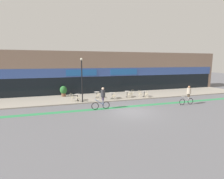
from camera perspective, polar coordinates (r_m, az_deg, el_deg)
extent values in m
plane|color=#5B5B60|center=(16.44, 6.48, -7.25)|extent=(120.00, 120.00, 0.00)
cube|color=gray|center=(23.03, -0.94, -2.34)|extent=(40.00, 5.50, 0.12)
cube|color=#7F6656|center=(27.21, -3.88, 5.68)|extent=(40.00, 4.00, 6.05)
cube|color=black|center=(25.47, -2.77, 1.61)|extent=(38.80, 0.10, 2.40)
cube|color=#334C93|center=(25.32, -2.81, 5.66)|extent=(39.20, 0.14, 1.20)
cube|color=#1E56A3|center=(24.63, -9.88, 5.45)|extent=(4.24, 0.08, 0.84)
cube|color=#1E56A3|center=(26.25, 3.91, 5.77)|extent=(4.24, 0.08, 0.84)
cube|color=#2D844C|center=(18.09, 4.05, -5.69)|extent=(36.00, 0.70, 0.01)
cylinder|color=black|center=(20.75, -11.15, -3.57)|extent=(0.38, 0.38, 0.02)
cylinder|color=black|center=(20.68, -11.18, -2.60)|extent=(0.07, 0.07, 0.74)
cylinder|color=#ADA8A3|center=(20.61, -11.21, -1.57)|extent=(0.68, 0.68, 0.02)
cylinder|color=black|center=(22.02, -4.95, -2.71)|extent=(0.39, 0.39, 0.02)
cylinder|color=black|center=(21.95, -4.96, -1.78)|extent=(0.07, 0.07, 0.75)
cylinder|color=#ADA8A3|center=(21.88, -4.97, -0.79)|extent=(0.70, 0.70, 0.02)
cylinder|color=black|center=(21.58, 0.04, -2.91)|extent=(0.40, 0.40, 0.02)
cylinder|color=black|center=(21.51, 0.04, -2.03)|extent=(0.07, 0.07, 0.70)
cylinder|color=#ADA8A3|center=(21.45, 0.04, -1.08)|extent=(0.73, 0.73, 0.02)
cylinder|color=black|center=(22.53, 4.96, -2.44)|extent=(0.35, 0.35, 0.02)
cylinder|color=black|center=(22.46, 4.97, -1.53)|extent=(0.07, 0.07, 0.75)
cylinder|color=#ADA8A3|center=(22.40, 4.98, -0.56)|extent=(0.63, 0.63, 0.02)
cylinder|color=black|center=(23.02, 10.46, -2.31)|extent=(0.34, 0.34, 0.02)
cylinder|color=black|center=(22.96, 10.48, -1.43)|extent=(0.07, 0.07, 0.75)
cylinder|color=#ADA8A3|center=(22.89, 10.51, -0.48)|extent=(0.61, 0.61, 0.02)
cylinder|color=beige|center=(20.13, -11.00, -2.72)|extent=(0.43, 0.43, 0.03)
cylinder|color=beige|center=(20.31, -11.40, -3.28)|extent=(0.03, 0.03, 0.42)
cylinder|color=beige|center=(20.32, -10.61, -3.25)|extent=(0.03, 0.03, 0.42)
cylinder|color=beige|center=(20.03, -11.37, -3.44)|extent=(0.03, 0.03, 0.42)
cylinder|color=beige|center=(20.05, -10.56, -3.41)|extent=(0.03, 0.03, 0.42)
torus|color=beige|center=(19.91, -11.00, -2.08)|extent=(0.06, 0.41, 0.41)
cylinder|color=beige|center=(19.93, -11.48, -2.47)|extent=(0.03, 0.03, 0.23)
cylinder|color=beige|center=(19.95, -10.50, -2.44)|extent=(0.03, 0.03, 0.23)
cylinder|color=beige|center=(20.61, -12.71, -2.50)|extent=(0.41, 0.41, 0.03)
cylinder|color=beige|center=(20.80, -12.32, -3.02)|extent=(0.03, 0.03, 0.42)
cylinder|color=beige|center=(20.53, -12.27, -3.17)|extent=(0.03, 0.03, 0.42)
cylinder|color=beige|center=(20.79, -13.09, -3.05)|extent=(0.03, 0.03, 0.42)
cylinder|color=beige|center=(20.51, -13.05, -3.21)|extent=(0.03, 0.03, 0.42)
torus|color=beige|center=(20.55, -13.20, -1.80)|extent=(0.41, 0.04, 0.41)
cylinder|color=beige|center=(20.75, -13.22, -2.09)|extent=(0.03, 0.03, 0.23)
cylinder|color=beige|center=(20.41, -13.17, -2.26)|extent=(0.03, 0.03, 0.23)
cylinder|color=beige|center=(21.41, -4.63, -1.88)|extent=(0.44, 0.44, 0.03)
cylinder|color=beige|center=(21.54, -5.10, -2.43)|extent=(0.03, 0.03, 0.42)
cylinder|color=beige|center=(21.63, -4.39, -2.38)|extent=(0.03, 0.03, 0.42)
cylinder|color=beige|center=(21.28, -4.86, -2.57)|extent=(0.03, 0.03, 0.42)
cylinder|color=beige|center=(21.37, -4.15, -2.51)|extent=(0.03, 0.03, 0.42)
torus|color=beige|center=(21.21, -4.50, -1.27)|extent=(0.07, 0.41, 0.41)
cylinder|color=beige|center=(21.18, -4.93, -1.66)|extent=(0.03, 0.03, 0.23)
cylinder|color=beige|center=(21.29, -4.06, -1.59)|extent=(0.03, 0.03, 0.23)
cylinder|color=beige|center=(20.98, 0.50, -2.08)|extent=(0.45, 0.45, 0.03)
cylinder|color=beige|center=(21.09, -0.01, -2.64)|extent=(0.03, 0.03, 0.42)
cylinder|color=beige|center=(21.21, 0.67, -2.58)|extent=(0.03, 0.03, 0.42)
cylinder|color=beige|center=(20.84, 0.33, -2.78)|extent=(0.03, 0.03, 0.42)
cylinder|color=beige|center=(20.97, 1.02, -2.71)|extent=(0.03, 0.03, 0.42)
torus|color=beige|center=(20.78, 0.72, -1.45)|extent=(0.09, 0.41, 0.41)
cylinder|color=beige|center=(20.73, 0.29, -1.85)|extent=(0.03, 0.03, 0.23)
cylinder|color=beige|center=(20.89, 1.13, -1.77)|extent=(0.03, 0.03, 0.23)
cylinder|color=beige|center=(21.95, 5.53, -1.62)|extent=(0.44, 0.44, 0.03)
cylinder|color=beige|center=(22.09, 5.06, -2.15)|extent=(0.03, 0.03, 0.42)
cylinder|color=beige|center=(22.17, 5.76, -2.12)|extent=(0.03, 0.03, 0.42)
cylinder|color=beige|center=(21.83, 5.27, -2.29)|extent=(0.03, 0.03, 0.42)
cylinder|color=beige|center=(21.91, 5.97, -2.25)|extent=(0.03, 0.03, 0.42)
torus|color=beige|center=(21.75, 5.67, -1.03)|extent=(0.07, 0.41, 0.41)
cylinder|color=beige|center=(21.72, 5.23, -1.39)|extent=(0.03, 0.03, 0.23)
cylinder|color=beige|center=(21.82, 6.09, -1.36)|extent=(0.03, 0.03, 0.23)
cylinder|color=beige|center=(22.67, 6.25, -1.30)|extent=(0.40, 0.40, 0.03)
cylinder|color=beige|center=(22.53, 6.06, -1.94)|extent=(0.03, 0.03, 0.42)
cylinder|color=beige|center=(22.78, 5.78, -1.82)|extent=(0.03, 0.03, 0.42)
cylinder|color=beige|center=(22.64, 6.71, -1.90)|extent=(0.03, 0.03, 0.42)
cylinder|color=beige|center=(22.89, 6.43, -1.78)|extent=(0.03, 0.03, 0.42)
torus|color=beige|center=(22.69, 6.66, -0.63)|extent=(0.41, 0.03, 0.41)
cylinder|color=beige|center=(22.56, 6.83, -1.03)|extent=(0.03, 0.03, 0.23)
cylinder|color=beige|center=(22.87, 6.48, -0.89)|extent=(0.03, 0.03, 0.23)
cylinder|color=beige|center=(22.47, 11.15, -1.51)|extent=(0.43, 0.43, 0.03)
cylinder|color=beige|center=(22.58, 10.66, -2.02)|extent=(0.03, 0.03, 0.42)
cylinder|color=beige|center=(22.69, 11.31, -1.99)|extent=(0.03, 0.03, 0.42)
cylinder|color=beige|center=(22.33, 10.95, -2.16)|extent=(0.03, 0.03, 0.42)
cylinder|color=beige|center=(22.44, 11.60, -2.12)|extent=(0.03, 0.03, 0.42)
torus|color=beige|center=(22.27, 11.35, -0.92)|extent=(0.06, 0.41, 0.41)
cylinder|color=beige|center=(22.23, 10.93, -1.28)|extent=(0.03, 0.03, 0.23)
cylinder|color=beige|center=(22.37, 11.73, -1.24)|extent=(0.03, 0.03, 0.23)
cylinder|color=beige|center=(22.69, 9.26, -1.35)|extent=(0.42, 0.42, 0.03)
cylinder|color=beige|center=(22.91, 9.42, -1.83)|extent=(0.03, 0.03, 0.42)
cylinder|color=beige|center=(22.67, 9.71, -1.96)|extent=(0.03, 0.03, 0.42)
cylinder|color=beige|center=(22.80, 8.78, -1.87)|extent=(0.03, 0.03, 0.42)
cylinder|color=beige|center=(22.55, 9.07, -2.00)|extent=(0.03, 0.03, 0.42)
torus|color=beige|center=(22.58, 8.88, -0.72)|extent=(0.41, 0.05, 0.41)
cylinder|color=beige|center=(22.75, 8.70, -0.99)|extent=(0.03, 0.03, 0.23)
cylinder|color=beige|center=(22.45, 9.05, -1.13)|extent=(0.03, 0.03, 0.23)
cylinder|color=brown|center=(23.71, -15.52, -1.62)|extent=(0.56, 0.56, 0.46)
ellipsoid|color=#28662D|center=(23.61, -15.59, -0.17)|extent=(0.89, 0.89, 1.07)
cylinder|color=black|center=(19.54, -9.77, 2.62)|extent=(0.12, 0.12, 4.68)
sphere|color=beige|center=(19.42, -9.96, 9.72)|extent=(0.26, 0.26, 0.26)
torus|color=black|center=(20.19, 21.93, -3.78)|extent=(0.69, 0.06, 0.69)
torus|color=black|center=(20.87, 24.23, -3.52)|extent=(0.69, 0.06, 0.69)
cylinder|color=silver|center=(20.43, 23.04, -2.85)|extent=(0.83, 0.05, 0.63)
cylinder|color=silver|center=(20.63, 23.64, -2.93)|extent=(0.04, 0.04, 0.49)
cylinder|color=silver|center=(20.11, 22.15, -2.13)|extent=(0.03, 0.48, 0.03)
cylinder|color=#4C3D2D|center=(20.49, 23.86, -1.83)|extent=(0.15, 0.15, 0.35)
cylinder|color=#4C3D2D|center=(20.61, 23.57, -1.75)|extent=(0.15, 0.15, 0.35)
cylinder|color=#B2A38E|center=(20.47, 23.80, -0.43)|extent=(0.42, 0.42, 0.64)
sphere|color=#9E7051|center=(20.41, 23.88, 0.79)|extent=(0.24, 0.24, 0.24)
torus|color=black|center=(17.02, -5.55, -5.42)|extent=(0.72, 0.07, 0.72)
torus|color=black|center=(17.29, -1.94, -5.15)|extent=(0.72, 0.07, 0.72)
cylinder|color=#23519E|center=(17.06, -3.92, -4.30)|extent=(0.86, 0.05, 0.65)
cylinder|color=#23519E|center=(17.15, -2.95, -4.41)|extent=(0.04, 0.04, 0.50)
cylinder|color=#23519E|center=(16.89, -5.40, -3.40)|extent=(0.03, 0.48, 0.03)
cylinder|color=#382D47|center=(16.98, -2.88, -3.04)|extent=(0.15, 0.15, 0.37)
cylinder|color=#382D47|center=(17.13, -3.03, -2.93)|extent=(0.15, 0.15, 0.37)
cylinder|color=#2D2D33|center=(16.95, -2.97, -1.27)|extent=(0.44, 0.44, 0.67)
sphere|color=beige|center=(16.88, -2.98, 0.26)|extent=(0.25, 0.25, 0.25)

